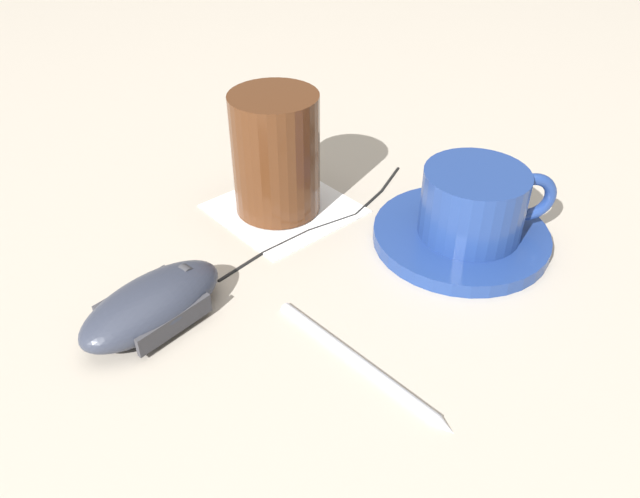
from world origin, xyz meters
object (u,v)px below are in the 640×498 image
object	(u,v)px
drinking_glass	(276,154)
pen	(359,359)
coffee_cup	(475,203)
saucer	(460,236)
computer_mouse	(153,304)

from	to	relation	value
drinking_glass	pen	xyz separation A→B (m)	(-0.08, -0.19, -0.05)
drinking_glass	coffee_cup	bearing A→B (deg)	-58.71
coffee_cup	pen	bearing A→B (deg)	-166.55
drinking_glass	saucer	bearing A→B (deg)	-58.91
coffee_cup	drinking_glass	size ratio (longest dim) A/B	0.94
saucer	coffee_cup	distance (m)	0.04
coffee_cup	pen	distance (m)	0.18
pen	drinking_glass	bearing A→B (deg)	68.07
saucer	pen	bearing A→B (deg)	-164.21
drinking_glass	pen	distance (m)	0.22
coffee_cup	computer_mouse	bearing A→B (deg)	160.92
computer_mouse	drinking_glass	world-z (taller)	drinking_glass
saucer	computer_mouse	distance (m)	0.27
saucer	pen	xyz separation A→B (m)	(-0.17, -0.05, -0.00)
saucer	coffee_cup	xyz separation A→B (m)	(0.00, -0.01, 0.04)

